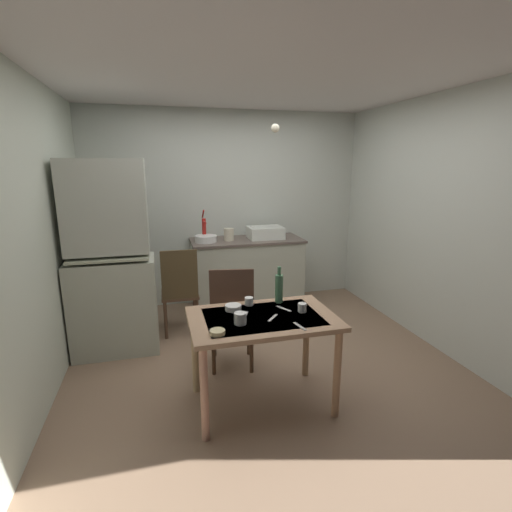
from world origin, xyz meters
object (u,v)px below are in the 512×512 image
at_px(hutch_cabinet, 111,266).
at_px(mixing_bowl_counter, 206,239).
at_px(sink_basin, 265,232).
at_px(serving_bowl_wide, 217,332).
at_px(hand_pump, 204,227).
at_px(dining_table, 262,329).
at_px(mug_tall, 240,318).
at_px(glass_bottle, 279,288).
at_px(chair_by_counter, 180,290).
at_px(chair_far_side, 232,317).

xyz_separation_m(hutch_cabinet, mixing_bowl_counter, (1.03, 0.80, 0.06)).
relative_size(sink_basin, serving_bowl_wide, 4.22).
relative_size(hand_pump, dining_table, 0.35).
relative_size(dining_table, serving_bowl_wide, 10.55).
bearing_deg(hutch_cabinet, hand_pump, 41.24).
xyz_separation_m(mixing_bowl_counter, mug_tall, (-0.03, -2.13, -0.17)).
xyz_separation_m(hutch_cabinet, glass_bottle, (1.40, -0.98, -0.03)).
height_order(hutch_cabinet, sink_basin, hutch_cabinet).
bearing_deg(sink_basin, glass_bottle, -102.57).
height_order(mixing_bowl_counter, mug_tall, mixing_bowl_counter).
relative_size(hand_pump, chair_by_counter, 0.40).
height_order(hand_pump, mug_tall, hand_pump).
bearing_deg(serving_bowl_wide, glass_bottle, 39.01).
distance_m(sink_basin, dining_table, 2.21).
xyz_separation_m(mixing_bowl_counter, serving_bowl_wide, (-0.22, -2.26, -0.20)).
bearing_deg(mixing_bowl_counter, chair_far_side, -88.64).
bearing_deg(hutch_cabinet, dining_table, -46.16).
xyz_separation_m(chair_far_side, chair_by_counter, (-0.41, 0.87, 0.00)).
bearing_deg(hand_pump, serving_bowl_wide, -95.08).
bearing_deg(sink_basin, mixing_bowl_counter, -176.33).
distance_m(mixing_bowl_counter, chair_by_counter, 0.82).
distance_m(serving_bowl_wide, glass_bottle, 0.76).
relative_size(chair_far_side, chair_by_counter, 1.00).
bearing_deg(chair_far_side, glass_bottle, -43.65).
xyz_separation_m(chair_by_counter, serving_bowl_wide, (0.16, -1.67, 0.24)).
distance_m(hutch_cabinet, sink_basin, 2.00).
distance_m(sink_basin, chair_far_side, 1.75).
bearing_deg(chair_by_counter, hutch_cabinet, -162.01).
bearing_deg(mug_tall, chair_by_counter, 102.52).
height_order(mixing_bowl_counter, chair_by_counter, mixing_bowl_counter).
distance_m(sink_basin, mixing_bowl_counter, 0.78).
bearing_deg(sink_basin, chair_by_counter, -151.05).
xyz_separation_m(hand_pump, mixing_bowl_counter, (0.01, -0.10, -0.13)).
bearing_deg(serving_bowl_wide, dining_table, 30.24).
xyz_separation_m(hutch_cabinet, serving_bowl_wide, (0.81, -1.46, -0.14)).
bearing_deg(serving_bowl_wide, chair_far_side, 72.59).
bearing_deg(mug_tall, sink_basin, 69.57).
xyz_separation_m(dining_table, mug_tall, (-0.19, -0.09, 0.15)).
height_order(hand_pump, serving_bowl_wide, hand_pump).
distance_m(hand_pump, serving_bowl_wide, 2.38).
height_order(hutch_cabinet, mixing_bowl_counter, hutch_cabinet).
distance_m(sink_basin, chair_by_counter, 1.40).
height_order(mixing_bowl_counter, glass_bottle, glass_bottle).
bearing_deg(chair_far_side, hand_pump, 91.52).
height_order(hand_pump, dining_table, hand_pump).
bearing_deg(hand_pump, chair_far_side, -88.48).
relative_size(mixing_bowl_counter, chair_far_side, 0.27).
height_order(sink_basin, hand_pump, hand_pump).
distance_m(sink_basin, glass_bottle, 1.88).
xyz_separation_m(hutch_cabinet, mug_tall, (1.00, -1.33, -0.11)).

